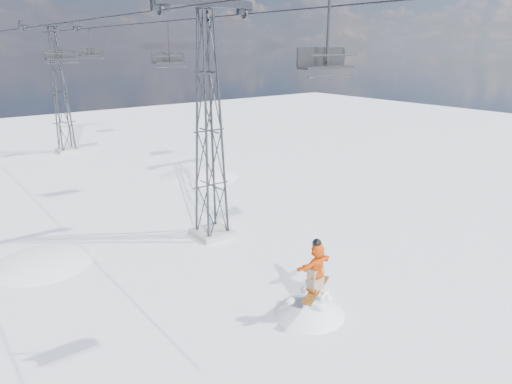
% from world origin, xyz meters
% --- Properties ---
extents(ground, '(120.00, 120.00, 0.00)m').
position_xyz_m(ground, '(0.00, 0.00, 0.00)').
color(ground, white).
rests_on(ground, ground).
extents(snow_terrain, '(39.00, 37.00, 22.00)m').
position_xyz_m(snow_terrain, '(-4.77, 21.24, -9.59)').
color(snow_terrain, white).
rests_on(snow_terrain, ground).
extents(lift_tower_near, '(5.20, 1.80, 11.43)m').
position_xyz_m(lift_tower_near, '(0.80, 8.00, 5.47)').
color(lift_tower_near, '#999999').
rests_on(lift_tower_near, ground).
extents(lift_tower_far, '(5.20, 1.80, 11.43)m').
position_xyz_m(lift_tower_far, '(0.80, 33.00, 5.47)').
color(lift_tower_far, '#999999').
rests_on(lift_tower_far, ground).
extents(haul_cables, '(4.46, 51.00, 0.06)m').
position_xyz_m(haul_cables, '(0.80, 19.50, 10.85)').
color(haul_cables, black).
rests_on(haul_cables, ground).
extents(snowboarder_jump, '(4.40, 4.40, 7.03)m').
position_xyz_m(snowboarder_jump, '(-0.32, -0.34, -1.62)').
color(snowboarder_jump, white).
rests_on(snowboarder_jump, ground).
extents(lift_chair_near, '(1.82, 0.52, 2.26)m').
position_xyz_m(lift_chair_near, '(-1.40, -1.64, 9.04)').
color(lift_chair_near, black).
rests_on(lift_chair_near, ground).
extents(lift_chair_mid, '(2.20, 0.63, 2.73)m').
position_xyz_m(lift_chair_mid, '(3.00, 15.94, 8.66)').
color(lift_chair_mid, black).
rests_on(lift_chair_mid, ground).
extents(lift_chair_far, '(2.08, 0.60, 2.58)m').
position_xyz_m(lift_chair_far, '(-1.40, 23.39, 8.78)').
color(lift_chair_far, black).
rests_on(lift_chair_far, ground).
extents(lift_chair_extra, '(1.99, 0.57, 2.47)m').
position_xyz_m(lift_chair_extra, '(3.00, 30.16, 8.87)').
color(lift_chair_extra, black).
rests_on(lift_chair_extra, ground).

